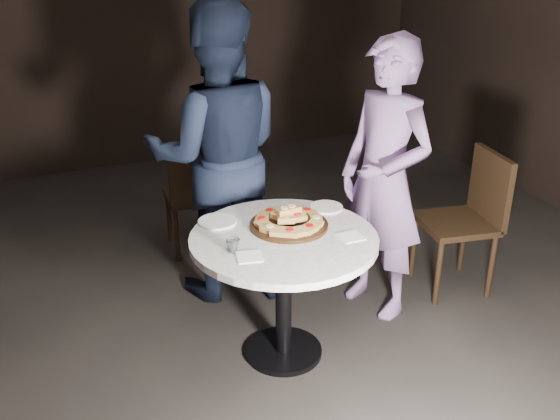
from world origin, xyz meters
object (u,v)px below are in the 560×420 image
water_glass (233,245)px  diner_teal (385,181)px  serving_board (289,225)px  focaccia_pile (289,219)px  chair_right (470,212)px  diner_navy (217,155)px  chair_far (196,191)px  table (284,259)px

water_glass → diner_teal: (1.07, 0.30, 0.08)m
serving_board → focaccia_pile: (-0.00, 0.00, 0.04)m
serving_board → chair_right: (1.36, 0.13, -0.22)m
focaccia_pile → diner_navy: (-0.15, 0.75, 0.15)m
chair_right → serving_board: bearing=-74.5°
water_glass → diner_navy: (0.22, 0.91, 0.16)m
serving_board → diner_navy: (-0.15, 0.75, 0.18)m
chair_right → diner_navy: size_ratio=0.50×
focaccia_pile → diner_teal: bearing=11.7°
diner_navy → serving_board: bearing=116.5°
focaccia_pile → diner_teal: size_ratio=0.22×
focaccia_pile → diner_navy: size_ratio=0.20×
chair_right → diner_navy: (-1.52, 0.63, 0.40)m
diner_teal → chair_right: bearing=71.1°
diner_navy → water_glass: bearing=91.2°
chair_far → diner_teal: bearing=131.3°
table → chair_right: size_ratio=1.16×
focaccia_pile → table: bearing=-127.0°
table → water_glass: size_ratio=15.19×
focaccia_pile → chair_far: 1.34m
focaccia_pile → serving_board: bearing=-78.2°
serving_board → chair_far: size_ratio=0.50×
water_glass → serving_board: bearing=22.1°
table → diner_navy: (-0.08, 0.85, 0.33)m
water_glass → chair_far: size_ratio=0.08×
diner_navy → table: bearing=110.5°
focaccia_pile → water_glass: (-0.38, -0.15, -0.01)m
diner_teal → water_glass: bearing=-91.9°
table → chair_right: chair_right is taller
serving_board → water_glass: 0.41m
serving_board → diner_teal: (0.69, 0.14, 0.10)m
serving_board → chair_far: chair_far is taller
serving_board → focaccia_pile: focaccia_pile is taller
focaccia_pile → chair_far: bearing=97.1°
chair_far → chair_right: 1.92m
chair_far → diner_teal: diner_teal is taller
diner_navy → chair_far: bearing=-74.2°
serving_board → chair_right: bearing=5.3°
diner_teal → serving_board: bearing=-95.7°
water_glass → focaccia_pile: bearing=22.2°
table → focaccia_pile: focaccia_pile is taller
table → diner_teal: bearing=17.3°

